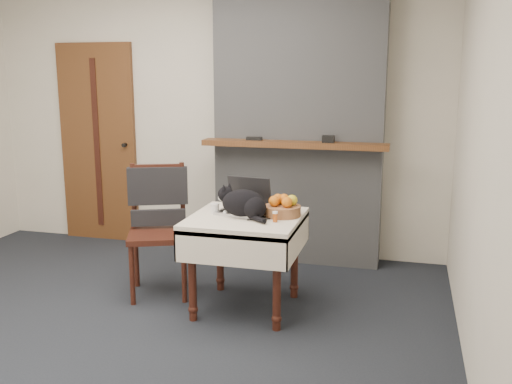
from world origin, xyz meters
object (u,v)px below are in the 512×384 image
at_px(door, 98,143).
at_px(side_table, 246,231).
at_px(pill_bottle, 275,217).
at_px(cream_jar, 215,209).
at_px(fruit_basket, 283,207).
at_px(cat, 244,204).
at_px(chair, 158,211).
at_px(laptop, 245,204).

bearing_deg(door, side_table, -35.00).
distance_m(door, pill_bottle, 2.67).
bearing_deg(side_table, cream_jar, 176.22).
xyz_separation_m(side_table, fruit_basket, (0.25, 0.08, 0.17)).
xyz_separation_m(cat, fruit_basket, (0.25, 0.11, -0.04)).
bearing_deg(pill_bottle, side_table, 156.09).
height_order(pill_bottle, chair, chair).
bearing_deg(laptop, cat, -65.92).
height_order(door, pill_bottle, door).
xyz_separation_m(laptop, cat, (0.04, -0.14, 0.04)).
bearing_deg(chair, fruit_basket, -27.87).
bearing_deg(cat, fruit_basket, 42.79).
bearing_deg(cream_jar, cat, -11.20).
bearing_deg(side_table, cat, -91.00).
bearing_deg(fruit_basket, cat, -155.82).
height_order(cat, chair, chair).
bearing_deg(cat, pill_bottle, 1.28).
distance_m(cat, pill_bottle, 0.26).
relative_size(cream_jar, chair, 0.07).
bearing_deg(fruit_basket, cream_jar, -172.36).
xyz_separation_m(side_table, cat, (-0.00, -0.03, 0.21)).
height_order(door, laptop, door).
bearing_deg(door, cream_jar, -38.24).
relative_size(laptop, chair, 0.38).
relative_size(cat, cream_jar, 5.87).
bearing_deg(laptop, pill_bottle, -29.11).
bearing_deg(fruit_basket, chair, 174.12).
xyz_separation_m(pill_bottle, fruit_basket, (0.01, 0.19, 0.02)).
bearing_deg(cream_jar, chair, 162.13).
relative_size(laptop, fruit_basket, 1.44).
bearing_deg(chair, cream_jar, -39.85).
distance_m(cream_jar, fruit_basket, 0.49).
bearing_deg(chair, side_table, -35.63).
height_order(laptop, cat, laptop).
height_order(laptop, pill_bottle, laptop).
relative_size(cream_jar, pill_bottle, 0.99).
relative_size(side_table, pill_bottle, 10.53).
bearing_deg(cream_jar, laptop, 25.89).
bearing_deg(door, pill_bottle, -33.91).
bearing_deg(cat, chair, -177.23).
height_order(laptop, cream_jar, laptop).
xyz_separation_m(cat, chair, (-0.77, 0.22, -0.15)).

